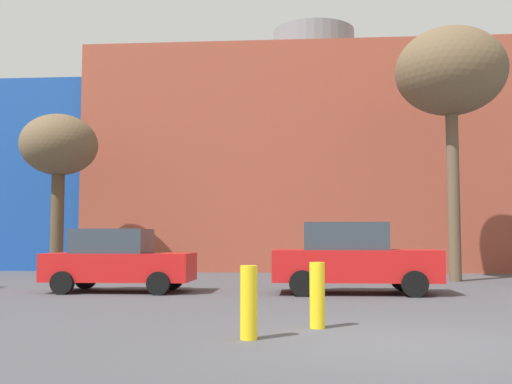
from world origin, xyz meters
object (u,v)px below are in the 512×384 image
object	(u,v)px
parked_car_2	(352,258)
bare_tree_2	(59,148)
bollard_yellow_1	(317,295)
bare_tree_1	(451,74)
bollard_yellow_0	(249,302)
parked_car_1	(118,260)

from	to	relation	value
parked_car_2	bare_tree_2	size ratio (longest dim) A/B	0.69
parked_car_2	bollard_yellow_1	distance (m)	6.21
bare_tree_1	bollard_yellow_0	xyz separation A→B (m)	(-5.70, -11.96, -6.33)
bare_tree_2	bollard_yellow_1	bearing A→B (deg)	-52.91
bare_tree_2	bollard_yellow_0	world-z (taller)	bare_tree_2
parked_car_2	bollard_yellow_0	world-z (taller)	parked_car_2
parked_car_1	bare_tree_1	size ratio (longest dim) A/B	0.45
bollard_yellow_1	bare_tree_1	bearing A→B (deg)	66.43
bollard_yellow_0	bollard_yellow_1	xyz separation A→B (m)	(0.98, 1.15, 0.00)
parked_car_2	bollard_yellow_0	xyz separation A→B (m)	(-2.00, -7.27, -0.38)
parked_car_1	bollard_yellow_0	distance (m)	8.34
bollard_yellow_0	bollard_yellow_1	bearing A→B (deg)	49.65
parked_car_2	bollard_yellow_0	bearing A→B (deg)	-105.42
bare_tree_1	bare_tree_2	distance (m)	14.17
bare_tree_2	parked_car_1	bearing A→B (deg)	-55.67
bare_tree_1	bollard_yellow_0	bearing A→B (deg)	-115.46
parked_car_1	parked_car_2	bearing A→B (deg)	0.00
parked_car_2	parked_car_1	bearing A→B (deg)	-180.00
parked_car_1	bare_tree_2	xyz separation A→B (m)	(-4.15, 6.08, 3.90)
parked_car_1	bare_tree_2	world-z (taller)	bare_tree_2
parked_car_1	parked_car_2	world-z (taller)	parked_car_2
parked_car_1	bollard_yellow_0	size ratio (longest dim) A/B	3.70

